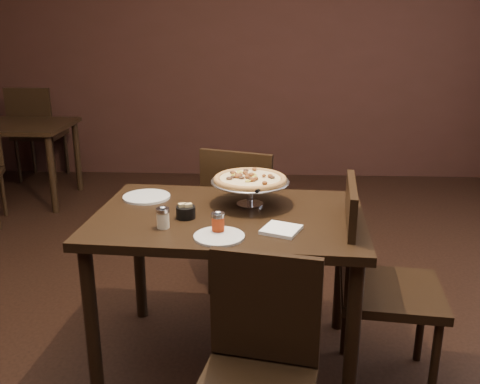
{
  "coord_description": "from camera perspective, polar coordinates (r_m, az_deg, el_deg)",
  "views": [
    {
      "loc": [
        0.21,
        -2.29,
        1.65
      ],
      "look_at": [
        0.1,
        0.11,
        0.88
      ],
      "focal_mm": 40.0,
      "sensor_mm": 36.0,
      "label": 1
    }
  ],
  "objects": [
    {
      "name": "chair_far",
      "position": [
        3.27,
        0.36,
        -2.53
      ],
      "size": [
        0.56,
        0.56,
        0.94
      ],
      "rotation": [
        0.0,
        0.0,
        2.82
      ],
      "color": "black",
      "rests_on": "ground"
    },
    {
      "name": "dining_table",
      "position": [
        2.55,
        -1.18,
        -4.56
      ],
      "size": [
        1.31,
        0.92,
        0.79
      ],
      "rotation": [
        0.0,
        0.0,
        -0.07
      ],
      "color": "black",
      "rests_on": "ground"
    },
    {
      "name": "pizza_stand",
      "position": [
        2.6,
        1.08,
        1.33
      ],
      "size": [
        0.38,
        0.38,
        0.16
      ],
      "color": "#B8B9BF",
      "rests_on": "dining_table"
    },
    {
      "name": "napkin_stack",
      "position": [
        2.31,
        4.42,
        -4.03
      ],
      "size": [
        0.2,
        0.2,
        0.02
      ],
      "primitive_type": "cube",
      "rotation": [
        0.0,
        0.0,
        -0.4
      ],
      "color": "white",
      "rests_on": "dining_table"
    },
    {
      "name": "chair_near",
      "position": [
        1.99,
        1.92,
        -18.34
      ],
      "size": [
        0.48,
        0.48,
        0.87
      ],
      "rotation": [
        0.0,
        0.0,
        -0.2
      ],
      "color": "black",
      "rests_on": "ground"
    },
    {
      "name": "background_table",
      "position": [
        5.46,
        -23.7,
        5.69
      ],
      "size": [
        1.19,
        0.79,
        0.74
      ],
      "color": "black",
      "rests_on": "ground"
    },
    {
      "name": "room",
      "position": [
        2.33,
        -1.01,
        11.65
      ],
      "size": [
        6.04,
        7.04,
        2.84
      ],
      "color": "black",
      "rests_on": "ground"
    },
    {
      "name": "plate_near",
      "position": [
        2.24,
        -2.24,
        -4.76
      ],
      "size": [
        0.21,
        0.21,
        0.01
      ],
      "primitive_type": "cylinder",
      "color": "silver",
      "rests_on": "dining_table"
    },
    {
      "name": "parmesan_shaker",
      "position": [
        2.36,
        -8.23,
        -2.7
      ],
      "size": [
        0.06,
        0.06,
        0.1
      ],
      "color": "beige",
      "rests_on": "dining_table"
    },
    {
      "name": "chair_side",
      "position": [
        2.55,
        14.19,
        -8.84
      ],
      "size": [
        0.51,
        0.51,
        0.98
      ],
      "rotation": [
        0.0,
        0.0,
        1.46
      ],
      "color": "black",
      "rests_on": "ground"
    },
    {
      "name": "bg_chair_far",
      "position": [
        6.09,
        -20.89,
        6.21
      ],
      "size": [
        0.47,
        0.47,
        1.0
      ],
      "rotation": [
        0.0,
        0.0,
        3.14
      ],
      "color": "black",
      "rests_on": "ground"
    },
    {
      "name": "serving_spatula",
      "position": [
        2.47,
        2.26,
        0.34
      ],
      "size": [
        0.14,
        0.14,
        0.02
      ],
      "rotation": [
        0.0,
        0.0,
        -0.33
      ],
      "color": "#B8B9BF",
      "rests_on": "pizza_stand"
    },
    {
      "name": "packet_caddy",
      "position": [
        2.46,
        -5.82,
        -2.11
      ],
      "size": [
        0.09,
        0.09,
        0.07
      ],
      "rotation": [
        0.0,
        0.0,
        0.39
      ],
      "color": "black",
      "rests_on": "dining_table"
    },
    {
      "name": "plate_left",
      "position": [
        2.77,
        -9.94,
        -0.51
      ],
      "size": [
        0.24,
        0.24,
        0.01
      ],
      "primitive_type": "cylinder",
      "color": "silver",
      "rests_on": "dining_table"
    },
    {
      "name": "pepper_flake_shaker",
      "position": [
        2.28,
        -2.36,
        -3.26
      ],
      "size": [
        0.06,
        0.06,
        0.1
      ],
      "color": "maroon",
      "rests_on": "dining_table"
    }
  ]
}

